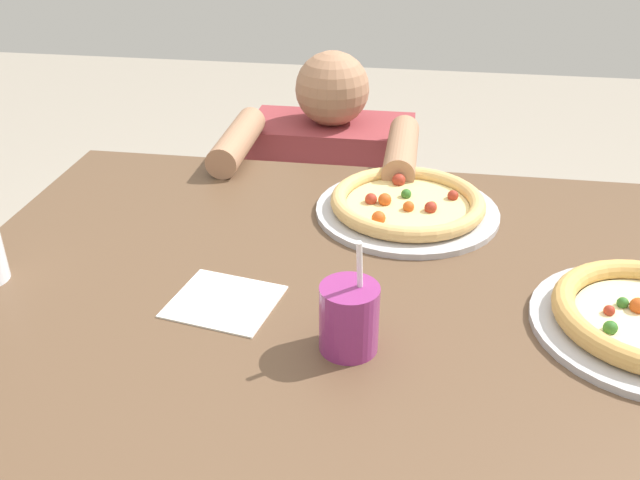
% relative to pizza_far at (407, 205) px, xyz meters
% --- Properties ---
extents(dining_table, '(1.33, 0.95, 0.75)m').
position_rel_pizza_far_xyz_m(dining_table, '(-0.09, -0.26, -0.12)').
color(dining_table, brown).
rests_on(dining_table, ground).
extents(pizza_far, '(0.36, 0.36, 0.04)m').
position_rel_pizza_far_xyz_m(pizza_far, '(0.00, 0.00, 0.00)').
color(pizza_far, '#B7B7BC').
rests_on(pizza_far, dining_table).
extents(drink_cup_colored, '(0.08, 0.08, 0.18)m').
position_rel_pizza_far_xyz_m(drink_cup_colored, '(-0.06, -0.43, 0.03)').
color(drink_cup_colored, '#8C2D72').
rests_on(drink_cup_colored, dining_table).
extents(paper_napkin, '(0.18, 0.17, 0.00)m').
position_rel_pizza_far_xyz_m(paper_napkin, '(-0.27, -0.35, -0.02)').
color(paper_napkin, white).
rests_on(paper_napkin, dining_table).
extents(diner_seated, '(0.45, 0.54, 0.94)m').
position_rel_pizza_far_xyz_m(diner_seated, '(-0.21, 0.46, -0.36)').
color(diner_seated, '#333847').
rests_on(diner_seated, ground).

